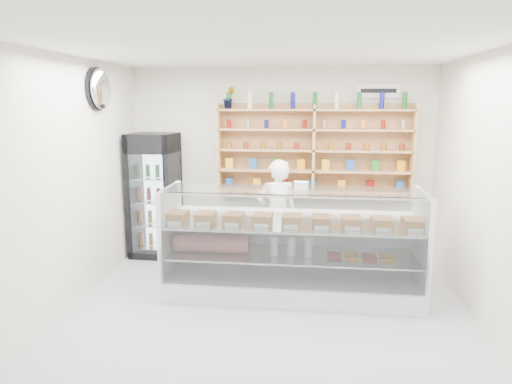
# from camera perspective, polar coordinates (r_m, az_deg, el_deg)

# --- Properties ---
(room) EXTENTS (5.00, 5.00, 5.00)m
(room) POSITION_cam_1_polar(r_m,az_deg,el_deg) (4.47, 0.86, -0.20)
(room) COLOR #B0AFB4
(room) RESTS_ON ground
(display_counter) EXTENTS (2.99, 0.89, 1.30)m
(display_counter) POSITION_cam_1_polar(r_m,az_deg,el_deg) (5.53, 4.44, -9.25)
(display_counter) COLOR white
(display_counter) RESTS_ON floor
(shop_worker) EXTENTS (0.66, 0.54, 1.54)m
(shop_worker) POSITION_cam_1_polar(r_m,az_deg,el_deg) (6.22, 2.65, -2.95)
(shop_worker) COLOR white
(shop_worker) RESTS_ON floor
(drinks_cooler) EXTENTS (0.68, 0.66, 1.84)m
(drinks_cooler) POSITION_cam_1_polar(r_m,az_deg,el_deg) (7.00, -12.53, -0.35)
(drinks_cooler) COLOR black
(drinks_cooler) RESTS_ON floor
(wall_shelving) EXTENTS (2.84, 0.28, 1.33)m
(wall_shelving) POSITION_cam_1_polar(r_m,az_deg,el_deg) (6.74, 7.21, 5.15)
(wall_shelving) COLOR tan
(wall_shelving) RESTS_ON back_wall
(potted_plant) EXTENTS (0.22, 0.20, 0.32)m
(potted_plant) POSITION_cam_1_polar(r_m,az_deg,el_deg) (6.81, -3.39, 11.69)
(potted_plant) COLOR #1E6626
(potted_plant) RESTS_ON wall_shelving
(security_mirror) EXTENTS (0.15, 0.50, 0.50)m
(security_mirror) POSITION_cam_1_polar(r_m,az_deg,el_deg) (6.15, -18.86, 12.10)
(security_mirror) COLOR silver
(security_mirror) RESTS_ON left_wall
(wall_sign) EXTENTS (0.62, 0.03, 0.20)m
(wall_sign) POSITION_cam_1_polar(r_m,az_deg,el_deg) (6.90, 15.05, 12.12)
(wall_sign) COLOR white
(wall_sign) RESTS_ON back_wall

